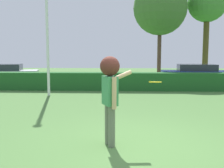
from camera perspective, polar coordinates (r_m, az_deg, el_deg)
ground_plane at (r=5.49m, az=5.53°, el=-13.29°), size 60.00×60.00×0.00m
person at (r=5.25m, az=-0.38°, el=-0.59°), size 0.66×0.75×1.82m
frisbee at (r=5.21m, az=9.37°, el=0.43°), size 0.25×0.25×0.04m
lamppost at (r=12.17m, az=-13.93°, el=12.30°), size 0.24×0.24×5.63m
hedge_row at (r=13.66m, az=3.68°, el=0.58°), size 21.68×0.90×0.91m
parked_car_silver at (r=17.71m, az=-22.61°, el=2.21°), size 4.48×2.61×1.25m
parked_car_blue at (r=16.92m, az=17.85°, el=2.21°), size 4.32×2.07×1.25m
willow_tree at (r=19.68m, az=10.40°, el=15.83°), size 3.80×3.80×7.01m
maple_tree at (r=21.26m, az=19.99°, el=16.02°), size 2.85×2.85×7.05m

